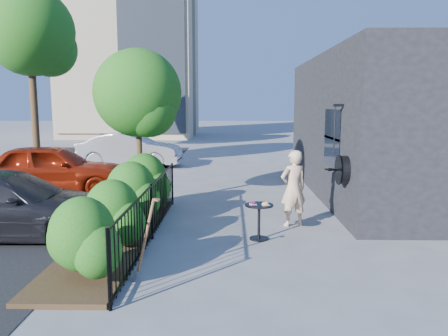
{
  "coord_description": "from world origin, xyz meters",
  "views": [
    {
      "loc": [
        0.05,
        -8.25,
        2.63
      ],
      "look_at": [
        -0.11,
        1.46,
        1.2
      ],
      "focal_mm": 35.0,
      "sensor_mm": 36.0,
      "label": 1
    }
  ],
  "objects_px": {
    "woman": "(293,188)",
    "shovel": "(144,244)",
    "car_silver": "(130,150)",
    "car_red": "(52,169)",
    "car_darkgrey": "(7,204)",
    "street_tree_far": "(31,37)",
    "patio_tree": "(140,98)",
    "cafe_table": "(259,215)"
  },
  "relations": [
    {
      "from": "car_darkgrey",
      "to": "woman",
      "type": "bearing_deg",
      "value": -84.5
    },
    {
      "from": "patio_tree",
      "to": "car_silver",
      "type": "xyz_separation_m",
      "value": [
        -1.99,
        7.24,
        -2.05
      ]
    },
    {
      "from": "car_darkgrey",
      "to": "shovel",
      "type": "bearing_deg",
      "value": -127.08
    },
    {
      "from": "shovel",
      "to": "car_silver",
      "type": "bearing_deg",
      "value": 103.93
    },
    {
      "from": "car_red",
      "to": "cafe_table",
      "type": "bearing_deg",
      "value": -133.48
    },
    {
      "from": "street_tree_far",
      "to": "shovel",
      "type": "relative_size",
      "value": 6.44
    },
    {
      "from": "cafe_table",
      "to": "street_tree_far",
      "type": "bearing_deg",
      "value": 127.07
    },
    {
      "from": "cafe_table",
      "to": "shovel",
      "type": "relative_size",
      "value": 0.58
    },
    {
      "from": "cafe_table",
      "to": "shovel",
      "type": "distance_m",
      "value": 2.73
    },
    {
      "from": "shovel",
      "to": "car_darkgrey",
      "type": "xyz_separation_m",
      "value": [
        -3.16,
        2.14,
        0.09
      ]
    },
    {
      "from": "car_silver",
      "to": "car_darkgrey",
      "type": "xyz_separation_m",
      "value": [
        -0.18,
        -9.86,
        -0.06
      ]
    },
    {
      "from": "cafe_table",
      "to": "car_silver",
      "type": "height_order",
      "value": "car_silver"
    },
    {
      "from": "patio_tree",
      "to": "car_darkgrey",
      "type": "xyz_separation_m",
      "value": [
        -2.18,
        -2.62,
        -2.11
      ]
    },
    {
      "from": "shovel",
      "to": "car_red",
      "type": "relative_size",
      "value": 0.3
    },
    {
      "from": "car_darkgrey",
      "to": "street_tree_far",
      "type": "bearing_deg",
      "value": 18.79
    },
    {
      "from": "patio_tree",
      "to": "car_darkgrey",
      "type": "height_order",
      "value": "patio_tree"
    },
    {
      "from": "shovel",
      "to": "car_red",
      "type": "xyz_separation_m",
      "value": [
        -3.98,
        6.37,
        0.18
      ]
    },
    {
      "from": "patio_tree",
      "to": "car_darkgrey",
      "type": "bearing_deg",
      "value": -129.76
    },
    {
      "from": "woman",
      "to": "car_darkgrey",
      "type": "distance_m",
      "value": 5.87
    },
    {
      "from": "shovel",
      "to": "street_tree_far",
      "type": "bearing_deg",
      "value": 118.56
    },
    {
      "from": "shovel",
      "to": "car_darkgrey",
      "type": "bearing_deg",
      "value": 145.92
    },
    {
      "from": "street_tree_far",
      "to": "car_darkgrey",
      "type": "distance_m",
      "value": 15.78
    },
    {
      "from": "shovel",
      "to": "car_darkgrey",
      "type": "height_order",
      "value": "car_darkgrey"
    },
    {
      "from": "street_tree_far",
      "to": "cafe_table",
      "type": "bearing_deg",
      "value": -52.93
    },
    {
      "from": "cafe_table",
      "to": "car_darkgrey",
      "type": "xyz_separation_m",
      "value": [
        -5.0,
        0.12,
        0.17
      ]
    },
    {
      "from": "cafe_table",
      "to": "car_red",
      "type": "distance_m",
      "value": 7.28
    },
    {
      "from": "patio_tree",
      "to": "car_red",
      "type": "relative_size",
      "value": 0.91
    },
    {
      "from": "cafe_table",
      "to": "car_darkgrey",
      "type": "height_order",
      "value": "car_darkgrey"
    },
    {
      "from": "car_darkgrey",
      "to": "car_silver",
      "type": "bearing_deg",
      "value": -4.07
    },
    {
      "from": "street_tree_far",
      "to": "shovel",
      "type": "height_order",
      "value": "street_tree_far"
    },
    {
      "from": "street_tree_far",
      "to": "car_silver",
      "type": "bearing_deg",
      "value": -34.73
    },
    {
      "from": "woman",
      "to": "shovel",
      "type": "relative_size",
      "value": 1.29
    },
    {
      "from": "cafe_table",
      "to": "car_silver",
      "type": "distance_m",
      "value": 11.08
    },
    {
      "from": "patio_tree",
      "to": "car_red",
      "type": "xyz_separation_m",
      "value": [
        -3.0,
        1.62,
        -2.02
      ]
    },
    {
      "from": "woman",
      "to": "cafe_table",
      "type": "bearing_deg",
      "value": 29.7
    },
    {
      "from": "shovel",
      "to": "car_red",
      "type": "height_order",
      "value": "car_red"
    },
    {
      "from": "woman",
      "to": "car_silver",
      "type": "relative_size",
      "value": 0.38
    },
    {
      "from": "woman",
      "to": "shovel",
      "type": "distance_m",
      "value": 4.01
    },
    {
      "from": "street_tree_far",
      "to": "car_silver",
      "type": "height_order",
      "value": "street_tree_far"
    },
    {
      "from": "street_tree_far",
      "to": "woman",
      "type": "bearing_deg",
      "value": -48.83
    },
    {
      "from": "woman",
      "to": "shovel",
      "type": "xyz_separation_m",
      "value": [
        -2.64,
        -3.0,
        -0.26
      ]
    },
    {
      "from": "patio_tree",
      "to": "shovel",
      "type": "bearing_deg",
      "value": -78.32
    }
  ]
}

